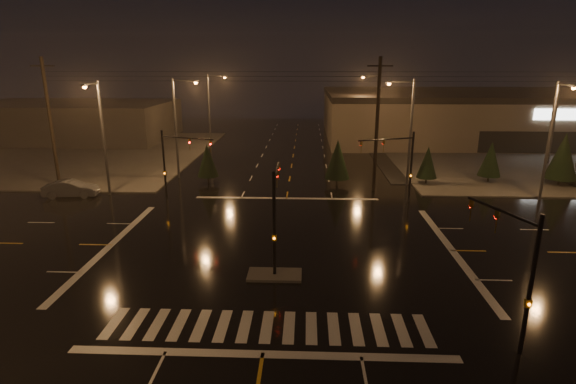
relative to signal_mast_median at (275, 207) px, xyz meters
name	(u,v)px	position (x,y,z in m)	size (l,w,h in m)	color
ground	(279,248)	(0.00, 3.07, -3.75)	(140.00, 140.00, 0.00)	black
sidewalk_ne	(531,157)	(30.00, 33.07, -3.69)	(36.00, 36.00, 0.12)	#44413C
sidewalk_nw	(65,153)	(-30.00, 33.07, -3.69)	(36.00, 36.00, 0.12)	#44413C
median_island	(275,275)	(0.00, -0.93, -3.68)	(3.00, 1.60, 0.15)	#44413C
crosswalk	(267,327)	(0.00, -5.93, -3.75)	(15.00, 2.60, 0.01)	beige
stop_bar_near	(263,354)	(0.00, -7.93, -3.75)	(16.00, 0.50, 0.01)	beige
stop_bar_far	(287,198)	(0.00, 14.07, -3.75)	(16.00, 0.50, 0.01)	beige
retail_building	(519,113)	(35.00, 49.06, 0.09)	(60.20, 28.30, 7.20)	#756C54
commercial_block	(71,121)	(-35.00, 45.07, -0.95)	(30.00, 18.00, 5.60)	#403C38
signal_mast_median	(275,207)	(0.00, 0.00, 0.00)	(0.25, 4.59, 6.00)	black
signal_mast_ne	(401,159)	(9.50, 13.21, 0.04)	(4.84, 1.86, 6.00)	black
signal_mast_nw	(174,157)	(-9.50, 13.21, 0.04)	(4.84, 1.86, 6.00)	black
signal_mast_se	(517,262)	(10.23, -6.68, -0.04)	(1.55, 3.87, 6.00)	black
streetlight_1	(178,121)	(-11.18, 21.07, 2.05)	(2.77, 0.32, 10.00)	#38383A
streetlight_2	(211,107)	(-11.18, 37.07, 2.05)	(2.77, 0.32, 10.00)	#38383A
streetlight_3	(408,125)	(11.18, 19.07, 2.05)	(2.77, 0.32, 10.00)	#38383A
streetlight_4	(376,106)	(11.18, 39.07, 2.05)	(2.77, 0.32, 10.00)	#38383A
streetlight_5	(101,131)	(-16.00, 14.26, 2.05)	(0.32, 2.77, 10.00)	#38383A
streetlight_6	(552,134)	(22.00, 14.26, 2.05)	(0.32, 2.77, 10.00)	#38383A
utility_pole_0	(50,123)	(-22.00, 17.07, 2.38)	(2.20, 0.32, 12.00)	black
utility_pole_1	(377,124)	(8.00, 17.07, 2.38)	(2.20, 0.32, 12.00)	black
conifer_0	(428,162)	(13.40, 19.34, -1.53)	(1.95, 1.95, 3.75)	black
conifer_1	(491,159)	(19.75, 20.30, -1.36)	(2.17, 2.17, 4.10)	black
conifer_2	(563,156)	(26.19, 19.51, -0.82)	(2.86, 2.86, 5.17)	black
conifer_3	(207,160)	(-7.97, 18.98, -1.45)	(2.05, 2.05, 3.91)	black
conifer_4	(338,159)	(4.68, 18.72, -1.17)	(2.41, 2.41, 4.46)	black
car_parked	(573,178)	(27.71, 19.94, -3.10)	(1.54, 3.83, 1.31)	black
car_crossing	(71,189)	(-19.07, 13.73, -3.00)	(1.60, 4.58, 1.51)	#595C61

